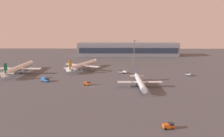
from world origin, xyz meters
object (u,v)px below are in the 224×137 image
airplane_taxiway_distant (19,68)px  cargo_loader (188,74)px  fuel_truck (123,72)px  maintenance_van (169,126)px  airplane_mid_apron (140,82)px  baggage_tractor (87,83)px  apron_light_east (134,51)px  catering_truck (45,79)px  airplane_terminal_side (83,65)px

airplane_taxiway_distant → cargo_loader: (131.53, -5.10, -3.28)m
fuel_truck → maintenance_van: 90.80m
airplane_mid_apron → airplane_taxiway_distant: size_ratio=0.77×
airplane_taxiway_distant → baggage_tractor: size_ratio=10.28×
airplane_mid_apron → fuel_truck: 38.68m
airplane_mid_apron → airplane_taxiway_distant: 97.64m
airplane_taxiway_distant → apron_light_east: bearing=22.3°
catering_truck → fuel_truck: (53.90, 25.09, -0.21)m
fuel_truck → apron_light_east: size_ratio=0.27×
catering_truck → fuel_truck: catering_truck is taller
airplane_mid_apron → catering_truck: size_ratio=5.78×
airplane_terminal_side → cargo_loader: airplane_terminal_side is taller
catering_truck → apron_light_east: bearing=155.2°
airplane_terminal_side → maintenance_van: bearing=-40.2°
airplane_taxiway_distant → maintenance_van: (95.52, -87.69, -3.28)m
airplane_taxiway_distant → airplane_mid_apron: bearing=-19.1°
apron_light_east → catering_truck: bearing=-139.0°
airplane_mid_apron → apron_light_east: bearing=-93.2°
airplane_taxiway_distant → cargo_loader: 131.67m
cargo_loader → apron_light_east: 56.04m
catering_truck → baggage_tractor: size_ratio=1.37×
cargo_loader → airplane_taxiway_distant: bearing=136.3°
airplane_taxiway_distant → baggage_tractor: bearing=-26.1°
airplane_taxiway_distant → catering_truck: (27.90, -23.02, -2.88)m
airplane_mid_apron → apron_light_east: size_ratio=1.47×
airplane_terminal_side → cargo_loader: (83.57, -20.07, -2.92)m
airplane_mid_apron → catering_truck: airplane_mid_apron is taller
airplane_terminal_side → fuel_truck: airplane_terminal_side is taller
maintenance_van → airplane_terminal_side: bearing=-162.2°
cargo_loader → maintenance_van: bearing=-155.0°
baggage_tractor → apron_light_east: bearing=163.8°
catering_truck → airplane_mid_apron: bearing=103.0°
catering_truck → maintenance_van: 93.57m
cargo_loader → catering_truck: bearing=148.3°
airplane_terminal_side → fuel_truck: (33.84, -12.89, -2.73)m
airplane_mid_apron → fuel_truck: airplane_mid_apron is taller
airplane_taxiway_distant → maintenance_van: bearing=-40.3°
fuel_truck → maintenance_van: bearing=-142.6°
airplane_taxiway_distant → airplane_terminal_side: (47.96, 14.97, -0.36)m
cargo_loader → fuel_truck: bearing=130.3°
cargo_loader → maintenance_van: same height
airplane_taxiway_distant → fuel_truck: size_ratio=7.03×
airplane_mid_apron → cargo_loader: (40.56, 30.35, -2.26)m
apron_light_east → airplane_mid_apron: bearing=-92.2°
airplane_terminal_side → catering_truck: bearing=-92.9°
airplane_mid_apron → fuel_truck: bearing=-77.3°
catering_truck → cargo_loader: 105.17m
catering_truck → maintenance_van: catering_truck is taller
airplane_taxiway_distant → apron_light_east: (93.61, 34.17, 9.40)m
airplane_terminal_side → maintenance_van: 113.18m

